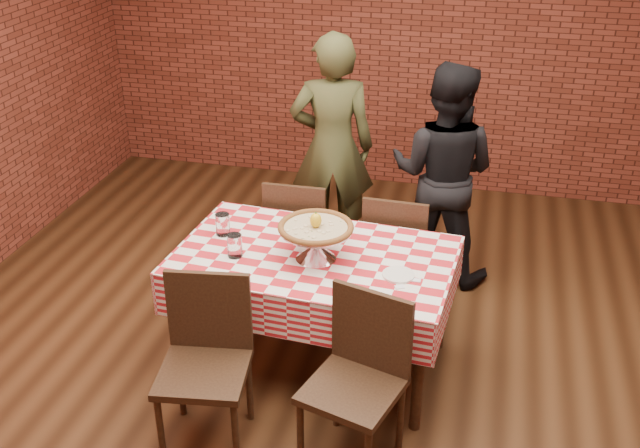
# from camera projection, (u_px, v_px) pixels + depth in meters

# --- Properties ---
(ground) EXTENTS (6.00, 6.00, 0.00)m
(ground) POSITION_uv_depth(u_px,v_px,m) (332.00, 387.00, 4.40)
(ground) COLOR black
(ground) RESTS_ON ground
(back_wall) EXTENTS (5.50, 0.00, 5.50)m
(back_wall) POSITION_uv_depth(u_px,v_px,m) (411.00, 25.00, 6.32)
(back_wall) COLOR maroon
(back_wall) RESTS_ON ground
(table) EXTENTS (1.61, 1.04, 0.75)m
(table) POSITION_uv_depth(u_px,v_px,m) (315.00, 310.00, 4.44)
(table) COLOR #3D2817
(table) RESTS_ON ground
(tablecloth) EXTENTS (1.65, 1.08, 0.27)m
(tablecloth) POSITION_uv_depth(u_px,v_px,m) (315.00, 274.00, 4.32)
(tablecloth) COLOR red
(tablecloth) RESTS_ON table
(pizza_stand) EXTENTS (0.49, 0.49, 0.18)m
(pizza_stand) POSITION_uv_depth(u_px,v_px,m) (316.00, 243.00, 4.18)
(pizza_stand) COLOR silver
(pizza_stand) RESTS_ON tablecloth
(pizza) EXTENTS (0.50, 0.50, 0.03)m
(pizza) POSITION_uv_depth(u_px,v_px,m) (316.00, 228.00, 4.14)
(pizza) COLOR beige
(pizza) RESTS_ON pizza_stand
(lemon) EXTENTS (0.08, 0.08, 0.08)m
(lemon) POSITION_uv_depth(u_px,v_px,m) (316.00, 220.00, 4.11)
(lemon) COLOR yellow
(lemon) RESTS_ON pizza
(water_glass_left) EXTENTS (0.09, 0.09, 0.13)m
(water_glass_left) POSITION_uv_depth(u_px,v_px,m) (235.00, 246.00, 4.21)
(water_glass_left) COLOR white
(water_glass_left) RESTS_ON tablecloth
(water_glass_right) EXTENTS (0.09, 0.09, 0.13)m
(water_glass_right) POSITION_uv_depth(u_px,v_px,m) (223.00, 224.00, 4.44)
(water_glass_right) COLOR white
(water_glass_right) RESTS_ON tablecloth
(side_plate) EXTENTS (0.19, 0.19, 0.01)m
(side_plate) POSITION_uv_depth(u_px,v_px,m) (398.00, 275.00, 4.05)
(side_plate) COLOR white
(side_plate) RESTS_ON tablecloth
(sweetener_packet_a) EXTENTS (0.06, 0.05, 0.00)m
(sweetener_packet_a) POSITION_uv_depth(u_px,v_px,m) (400.00, 287.00, 3.95)
(sweetener_packet_a) COLOR white
(sweetener_packet_a) RESTS_ON tablecloth
(sweetener_packet_b) EXTENTS (0.05, 0.04, 0.00)m
(sweetener_packet_b) POSITION_uv_depth(u_px,v_px,m) (416.00, 280.00, 4.00)
(sweetener_packet_b) COLOR white
(sweetener_packet_b) RESTS_ON tablecloth
(condiment_caddy) EXTENTS (0.10, 0.08, 0.13)m
(condiment_caddy) POSITION_uv_depth(u_px,v_px,m) (329.00, 224.00, 4.45)
(condiment_caddy) COLOR silver
(condiment_caddy) RESTS_ON tablecloth
(chair_near_left) EXTENTS (0.50, 0.50, 0.92)m
(chair_near_left) POSITION_uv_depth(u_px,v_px,m) (203.00, 371.00, 3.80)
(chair_near_left) COLOR #3D2817
(chair_near_left) RESTS_ON ground
(chair_near_right) EXTENTS (0.54, 0.54, 0.92)m
(chair_near_right) POSITION_uv_depth(u_px,v_px,m) (352.00, 389.00, 3.68)
(chair_near_right) COLOR #3D2817
(chair_near_right) RESTS_ON ground
(chair_far_left) EXTENTS (0.42, 0.42, 0.90)m
(chair_far_left) POSITION_uv_depth(u_px,v_px,m) (302.00, 234.00, 5.13)
(chair_far_left) COLOR #3D2817
(chair_far_left) RESTS_ON ground
(chair_far_right) EXTENTS (0.42, 0.42, 0.89)m
(chair_far_right) POSITION_uv_depth(u_px,v_px,m) (398.00, 251.00, 4.93)
(chair_far_right) COLOR #3D2817
(chair_far_right) RESTS_ON ground
(diner_olive) EXTENTS (0.69, 0.53, 1.70)m
(diner_olive) POSITION_uv_depth(u_px,v_px,m) (332.00, 147.00, 5.48)
(diner_olive) COLOR #414324
(diner_olive) RESTS_ON ground
(diner_black) EXTENTS (0.86, 0.73, 1.58)m
(diner_black) POSITION_uv_depth(u_px,v_px,m) (443.00, 174.00, 5.20)
(diner_black) COLOR black
(diner_black) RESTS_ON ground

